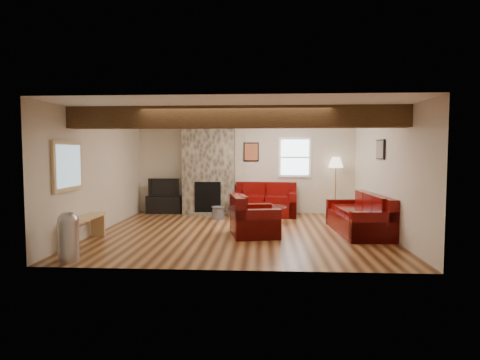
% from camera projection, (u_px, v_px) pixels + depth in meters
% --- Properties ---
extents(room, '(8.00, 8.00, 8.00)m').
position_uv_depth(room, '(240.00, 173.00, 8.40)').
color(room, '#4E2A14').
rests_on(room, ground).
extents(floor, '(6.00, 6.00, 0.00)m').
position_uv_depth(floor, '(240.00, 232.00, 8.49)').
color(floor, '#4E2A14').
rests_on(floor, ground).
extents(oak_beam, '(6.00, 0.36, 0.38)m').
position_uv_depth(oak_beam, '(236.00, 117.00, 7.08)').
color(oak_beam, '#341D0F').
rests_on(oak_beam, room).
extents(chimney_breast, '(1.40, 0.67, 2.50)m').
position_uv_depth(chimney_breast, '(209.00, 169.00, 10.94)').
color(chimney_breast, '#3A352D').
rests_on(chimney_breast, floor).
extents(back_window, '(0.90, 0.08, 1.10)m').
position_uv_depth(back_window, '(295.00, 157.00, 11.00)').
color(back_window, white).
rests_on(back_window, room).
extents(hatch_window, '(0.08, 1.00, 0.90)m').
position_uv_depth(hatch_window, '(68.00, 166.00, 7.07)').
color(hatch_window, tan).
rests_on(hatch_window, room).
extents(ceiling_dome, '(0.40, 0.40, 0.18)m').
position_uv_depth(ceiling_dome, '(282.00, 119.00, 9.16)').
color(ceiling_dome, white).
rests_on(ceiling_dome, room).
extents(artwork_back, '(0.42, 0.06, 0.52)m').
position_uv_depth(artwork_back, '(251.00, 152.00, 11.06)').
color(artwork_back, black).
rests_on(artwork_back, room).
extents(artwork_right, '(0.06, 0.55, 0.42)m').
position_uv_depth(artwork_right, '(380.00, 149.00, 8.49)').
color(artwork_right, black).
rests_on(artwork_right, room).
extents(sofa_three, '(1.02, 2.16, 0.81)m').
position_uv_depth(sofa_three, '(358.00, 214.00, 8.39)').
color(sofa_three, '#4C0805').
rests_on(sofa_three, floor).
extents(loveseat, '(1.71, 1.07, 0.88)m').
position_uv_depth(loveseat, '(265.00, 199.00, 10.65)').
color(loveseat, '#4C0805').
rests_on(loveseat, floor).
extents(armchair_red, '(1.07, 1.16, 0.81)m').
position_uv_depth(armchair_red, '(254.00, 216.00, 8.12)').
color(armchair_red, '#4C0805').
rests_on(armchair_red, floor).
extents(coffee_table, '(0.87, 0.87, 0.46)m').
position_uv_depth(coffee_table, '(268.00, 215.00, 9.40)').
color(coffee_table, '#422915').
rests_on(coffee_table, floor).
extents(tv_cabinet, '(0.96, 0.39, 0.48)m').
position_uv_depth(tv_cabinet, '(165.00, 204.00, 11.12)').
color(tv_cabinet, black).
rests_on(tv_cabinet, floor).
extents(television, '(0.85, 0.11, 0.49)m').
position_uv_depth(television, '(164.00, 187.00, 11.09)').
color(television, black).
rests_on(television, tv_cabinet).
extents(floor_lamp, '(0.40, 0.40, 1.56)m').
position_uv_depth(floor_lamp, '(336.00, 166.00, 10.79)').
color(floor_lamp, tan).
rests_on(floor_lamp, floor).
extents(pine_bench, '(0.31, 1.31, 0.49)m').
position_uv_depth(pine_bench, '(85.00, 230.00, 7.45)').
color(pine_bench, tan).
rests_on(pine_bench, floor).
extents(pedal_bin, '(0.37, 0.37, 0.78)m').
position_uv_depth(pedal_bin, '(68.00, 236.00, 6.21)').
color(pedal_bin, '#A8A8AD').
rests_on(pedal_bin, floor).
extents(coal_bucket, '(0.35, 0.35, 0.33)m').
position_uv_depth(coal_bucket, '(218.00, 213.00, 10.16)').
color(coal_bucket, slate).
rests_on(coal_bucket, floor).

